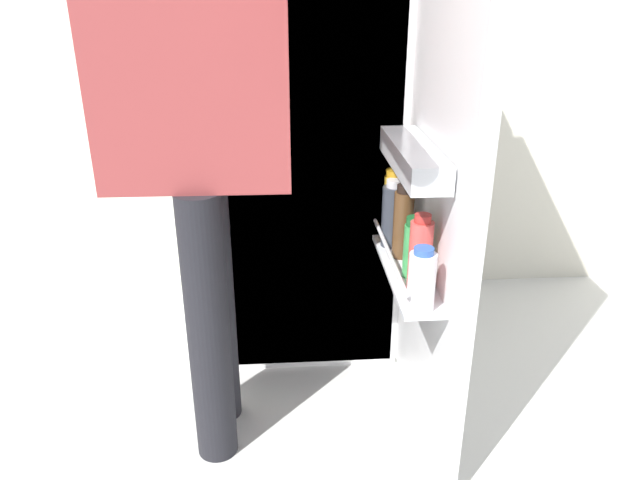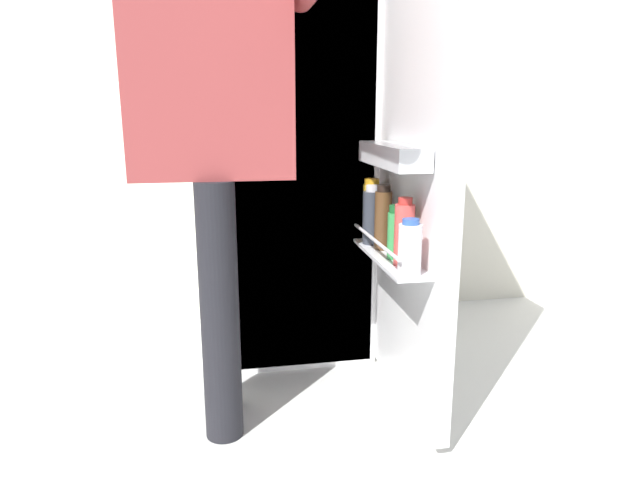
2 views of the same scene
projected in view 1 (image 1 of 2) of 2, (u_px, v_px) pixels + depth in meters
The scene contains 3 objects.
ground_plane at pixel (309, 411), 1.99m from camera, with size 6.91×6.91×0.00m, color silver.
refrigerator at pixel (307, 124), 2.14m from camera, with size 0.72×1.30×1.69m.
person at pixel (199, 116), 1.51m from camera, with size 0.56×0.80×1.65m.
Camera 1 is at (-0.08, -1.60, 1.32)m, focal length 33.66 mm.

